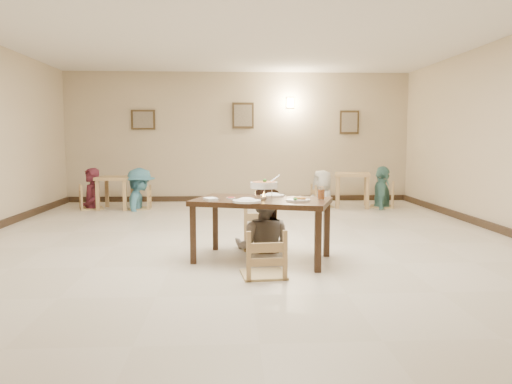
{
  "coord_description": "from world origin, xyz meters",
  "views": [
    {
      "loc": [
        -0.2,
        -6.73,
        1.44
      ],
      "look_at": [
        0.12,
        -0.43,
        0.78
      ],
      "focal_mm": 35.0,
      "sensor_mm": 36.0,
      "label": 1
    }
  ],
  "objects": [
    {
      "name": "ceiling",
      "position": [
        0.0,
        0.0,
        3.0
      ],
      "size": [
        10.0,
        10.0,
        0.0
      ],
      "primitive_type": "plane",
      "color": "silver",
      "rests_on": "wall_back"
    },
    {
      "name": "napkin_cutlery",
      "position": [
        -0.43,
        -0.95,
        0.75
      ],
      "size": [
        0.21,
        0.26,
        0.03
      ],
      "color": "white",
      "rests_on": "main_table"
    },
    {
      "name": "bg_table_left",
      "position": [
        -2.6,
        3.75,
        0.54
      ],
      "size": [
        0.74,
        0.74,
        0.68
      ],
      "rotation": [
        0.0,
        0.0,
        -0.09
      ],
      "color": "tan",
      "rests_on": "floor"
    },
    {
      "name": "picture_b",
      "position": [
        0.1,
        4.96,
        2.0
      ],
      "size": [
        0.5,
        0.04,
        0.6
      ],
      "color": "#3A2A18",
      "rests_on": "wall_back"
    },
    {
      "name": "bg_diner_c",
      "position": [
        1.78,
        3.88,
        0.79
      ],
      "size": [
        0.64,
        0.85,
        1.58
      ],
      "primitive_type": "imported",
      "rotation": [
        0.0,
        0.0,
        4.91
      ],
      "color": "silver",
      "rests_on": "floor"
    },
    {
      "name": "main_table",
      "position": [
        0.17,
        -0.85,
        0.66
      ],
      "size": [
        1.77,
        1.33,
        0.74
      ],
      "rotation": [
        0.0,
        0.0,
        -0.31
      ],
      "color": "#3A2416",
      "rests_on": "floor"
    },
    {
      "name": "curry_warmer",
      "position": [
        0.19,
        -0.9,
        0.91
      ],
      "size": [
        0.36,
        0.32,
        0.29
      ],
      "color": "silver",
      "rests_on": "main_table"
    },
    {
      "name": "bg_diner_a",
      "position": [
        -3.1,
        3.76,
        0.86
      ],
      "size": [
        0.67,
        0.75,
        1.72
      ],
      "primitive_type": "imported",
      "rotation": [
        0.0,
        0.0,
        5.24
      ],
      "color": "#4E1A27",
      "rests_on": "floor"
    },
    {
      "name": "baseboard_back",
      "position": [
        0.0,
        4.97,
        0.06
      ],
      "size": [
        8.0,
        0.06,
        0.12
      ],
      "primitive_type": "cube",
      "color": "#2F2116",
      "rests_on": "floor"
    },
    {
      "name": "rice_plate_far",
      "position": [
        0.32,
        -0.58,
        0.75
      ],
      "size": [
        0.3,
        0.3,
        0.07
      ],
      "color": "white",
      "rests_on": "main_table"
    },
    {
      "name": "drink_glass",
      "position": [
        0.87,
        -0.94,
        0.81
      ],
      "size": [
        0.08,
        0.08,
        0.16
      ],
      "color": "white",
      "rests_on": "main_table"
    },
    {
      "name": "chair_near",
      "position": [
        0.15,
        -1.55,
        0.49
      ],
      "size": [
        0.46,
        0.46,
        0.97
      ],
      "rotation": [
        0.0,
        0.0,
        3.24
      ],
      "color": "tan",
      "rests_on": "floor"
    },
    {
      "name": "main_diner",
      "position": [
        0.23,
        -0.26,
        0.83
      ],
      "size": [
        0.95,
        0.83,
        1.65
      ],
      "primitive_type": "imported",
      "rotation": [
        0.0,
        0.0,
        2.86
      ],
      "color": "gray",
      "rests_on": "floor"
    },
    {
      "name": "chili_dish",
      "position": [
        -0.19,
        -0.83,
        0.75
      ],
      "size": [
        0.11,
        0.11,
        0.02
      ],
      "color": "white",
      "rests_on": "main_table"
    },
    {
      "name": "rice_plate_near",
      "position": [
        -0.02,
        -1.14,
        0.76
      ],
      "size": [
        0.32,
        0.32,
        0.07
      ],
      "color": "white",
      "rests_on": "main_table"
    },
    {
      "name": "wall_front",
      "position": [
        0.0,
        -5.0,
        1.5
      ],
      "size": [
        10.0,
        0.0,
        10.0
      ],
      "primitive_type": "plane",
      "rotation": [
        -1.57,
        0.0,
        0.0
      ],
      "color": "#C3B090",
      "rests_on": "floor"
    },
    {
      "name": "wall_back",
      "position": [
        0.0,
        5.0,
        1.5
      ],
      "size": [
        10.0,
        0.0,
        10.0
      ],
      "primitive_type": "plane",
      "rotation": [
        1.57,
        0.0,
        0.0
      ],
      "color": "#C3B090",
      "rests_on": "floor"
    },
    {
      "name": "chair_far",
      "position": [
        0.21,
        -0.16,
        0.53
      ],
      "size": [
        0.5,
        0.5,
        1.06
      ],
      "rotation": [
        0.0,
        0.0,
        0.01
      ],
      "color": "tan",
      "rests_on": "floor"
    },
    {
      "name": "bg_table_right",
      "position": [
        2.41,
        3.81,
        0.59
      ],
      "size": [
        0.88,
        0.88,
        0.73
      ],
      "rotation": [
        0.0,
        0.0,
        -0.23
      ],
      "color": "tan",
      "rests_on": "floor"
    },
    {
      "name": "bg_chair_rr",
      "position": [
        3.05,
        3.74,
        0.51
      ],
      "size": [
        0.48,
        0.48,
        1.03
      ],
      "rotation": [
        0.0,
        0.0,
        -1.91
      ],
      "color": "tan",
      "rests_on": "floor"
    },
    {
      "name": "bg_chair_lr",
      "position": [
        -2.1,
        3.72,
        0.46
      ],
      "size": [
        0.43,
        0.43,
        0.92
      ],
      "rotation": [
        0.0,
        0.0,
        -1.55
      ],
      "color": "tan",
      "rests_on": "floor"
    },
    {
      "name": "bg_chair_ll",
      "position": [
        -3.1,
        3.76,
        0.48
      ],
      "size": [
        0.46,
        0.46,
        0.97
      ],
      "rotation": [
        0.0,
        0.0,
        1.94
      ],
      "color": "tan",
      "rests_on": "floor"
    },
    {
      "name": "fried_plate",
      "position": [
        0.57,
        -1.09,
        0.76
      ],
      "size": [
        0.28,
        0.28,
        0.06
      ],
      "color": "white",
      "rests_on": "main_table"
    },
    {
      "name": "bg_chair_rl",
      "position": [
        1.78,
        3.88,
        0.45
      ],
      "size": [
        0.43,
        0.43,
        0.91
      ],
      "rotation": [
        0.0,
        0.0,
        1.66
      ],
      "color": "tan",
      "rests_on": "floor"
    },
    {
      "name": "wall_sconce",
      "position": [
        1.2,
        4.96,
        2.3
      ],
      "size": [
        0.16,
        0.05,
        0.22
      ],
      "primitive_type": "cube",
      "color": "#FFD88C",
      "rests_on": "wall_back"
    },
    {
      "name": "bg_diner_d",
      "position": [
        3.05,
        3.74,
        0.88
      ],
      "size": [
        0.72,
        1.11,
        1.76
      ],
      "primitive_type": "imported",
      "rotation": [
        0.0,
        0.0,
        1.27
      ],
      "color": "#508C82",
      "rests_on": "floor"
    },
    {
      "name": "floor",
      "position": [
        0.0,
        0.0,
        0.0
      ],
      "size": [
        10.0,
        10.0,
        0.0
      ],
      "primitive_type": "plane",
      "color": "beige",
      "rests_on": "ground"
    },
    {
      "name": "picture_c",
      "position": [
        2.6,
        4.96,
        1.85
      ],
      "size": [
        0.45,
        0.04,
        0.55
      ],
      "color": "#3A2A18",
      "rests_on": "wall_back"
    },
    {
      "name": "picture_a",
      "position": [
        -2.2,
        4.96,
        1.9
      ],
      "size": [
        0.55,
        0.04,
        0.45
      ],
      "color": "#3A2A18",
      "rests_on": "wall_back"
    },
    {
      "name": "bg_diner_b",
      "position": [
        -2.1,
        3.72,
        0.86
      ],
      "size": [
        0.69,
        1.14,
        1.72
      ],
      "primitive_type": "imported",
      "rotation": [
        0.0,
        0.0,
        1.62
      ],
      "color": "teal",
      "rests_on": "floor"
    }
  ]
}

